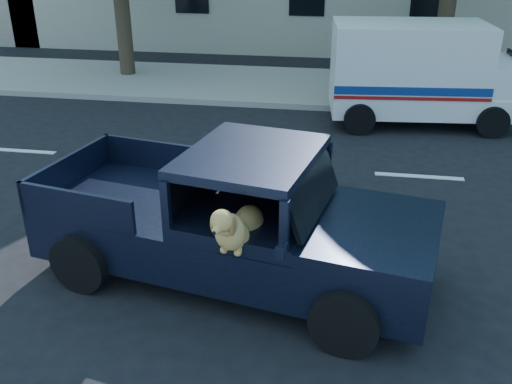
% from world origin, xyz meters
% --- Properties ---
extents(ground, '(120.00, 120.00, 0.00)m').
position_xyz_m(ground, '(0.00, 0.00, 0.00)').
color(ground, black).
rests_on(ground, ground).
extents(far_sidewalk, '(60.00, 4.00, 0.15)m').
position_xyz_m(far_sidewalk, '(0.00, 9.20, 0.07)').
color(far_sidewalk, gray).
rests_on(far_sidewalk, ground).
extents(lane_stripes, '(21.60, 0.14, 0.01)m').
position_xyz_m(lane_stripes, '(2.00, 3.40, 0.01)').
color(lane_stripes, silver).
rests_on(lane_stripes, ground).
extents(pickup_truck, '(5.25, 2.99, 1.78)m').
position_xyz_m(pickup_truck, '(1.21, -0.34, 0.60)').
color(pickup_truck, black).
rests_on(pickup_truck, ground).
extents(mail_truck, '(4.29, 2.44, 2.26)m').
position_xyz_m(mail_truck, '(4.16, 6.68, 0.99)').
color(mail_truck, silver).
rests_on(mail_truck, ground).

